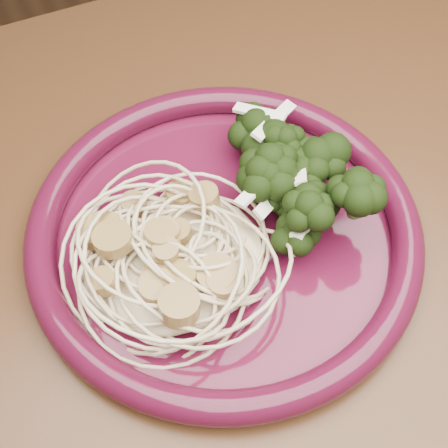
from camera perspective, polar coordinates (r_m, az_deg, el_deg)
dining_table at (r=0.58m, az=6.77°, el=-9.40°), size 1.20×0.80×0.75m
dinner_plate at (r=0.49m, az=-0.00°, el=-0.57°), size 0.37×0.37×0.03m
spaghetti_pile at (r=0.47m, az=-4.72°, el=-2.68°), size 0.17×0.15×0.03m
scallop_cluster at (r=0.44m, az=-5.07°, el=0.07°), size 0.16×0.16×0.05m
broccoli_pile at (r=0.50m, az=5.44°, el=4.26°), size 0.13×0.17×0.05m
onion_garnish at (r=0.47m, az=5.76°, el=6.81°), size 0.09×0.11×0.05m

